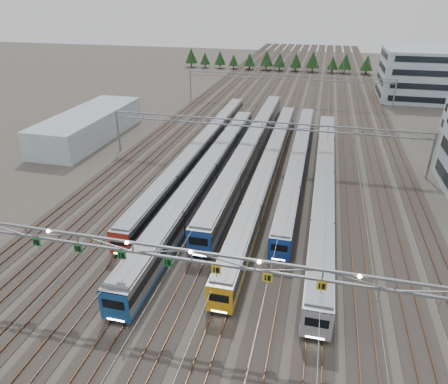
% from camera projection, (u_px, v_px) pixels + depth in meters
% --- Properties ---
extents(ground, '(400.00, 400.00, 0.00)m').
position_uv_depth(ground, '(194.00, 319.00, 38.15)').
color(ground, '#47423A').
rests_on(ground, ground).
extents(track_bed, '(54.00, 260.00, 5.42)m').
position_uv_depth(track_bed, '(291.00, 87.00, 124.32)').
color(track_bed, '#2D2823').
rests_on(track_bed, ground).
extents(train_a, '(2.68, 65.65, 3.48)m').
position_uv_depth(train_a, '(201.00, 148.00, 74.22)').
color(train_a, black).
rests_on(train_a, ground).
extents(train_b, '(2.99, 62.05, 3.90)m').
position_uv_depth(train_b, '(207.00, 174.00, 63.15)').
color(train_b, black).
rests_on(train_b, ground).
extents(train_c, '(3.03, 66.95, 3.96)m').
position_uv_depth(train_c, '(251.00, 146.00, 74.35)').
color(train_c, black).
rests_on(train_c, ground).
extents(train_d, '(2.66, 66.75, 3.46)m').
position_uv_depth(train_d, '(269.00, 167.00, 66.32)').
color(train_d, black).
rests_on(train_d, ground).
extents(train_e, '(2.56, 57.25, 3.33)m').
position_uv_depth(train_e, '(298.00, 159.00, 69.64)').
color(train_e, black).
rests_on(train_e, ground).
extents(train_f, '(2.82, 61.47, 3.67)m').
position_uv_depth(train_f, '(324.00, 181.00, 61.07)').
color(train_f, black).
rests_on(train_f, ground).
extents(gantry_near, '(56.36, 0.61, 8.08)m').
position_uv_depth(gantry_near, '(191.00, 259.00, 34.88)').
color(gantry_near, gray).
rests_on(gantry_near, ground).
extents(gantry_mid, '(56.36, 0.36, 8.00)m').
position_uv_depth(gantry_mid, '(262.00, 129.00, 70.02)').
color(gantry_mid, gray).
rests_on(gantry_mid, ground).
extents(gantry_far, '(56.36, 0.36, 8.00)m').
position_uv_depth(gantry_far, '(288.00, 80.00, 109.10)').
color(gantry_far, gray).
rests_on(gantry_far, ground).
extents(depot_bldg_north, '(22.00, 18.00, 13.87)m').
position_uv_depth(depot_bldg_north, '(422.00, 75.00, 113.46)').
color(depot_bldg_north, '#99ACB6').
rests_on(depot_bldg_north, ground).
extents(west_shed, '(10.00, 30.00, 5.56)m').
position_uv_depth(west_shed, '(89.00, 125.00, 84.26)').
color(west_shed, '#99ACB6').
rests_on(west_shed, ground).
extents(treeline, '(81.20, 5.60, 7.02)m').
position_uv_depth(treeline, '(282.00, 60.00, 156.84)').
color(treeline, '#332114').
rests_on(treeline, ground).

